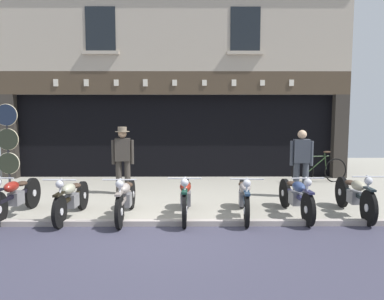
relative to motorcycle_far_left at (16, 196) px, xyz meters
name	(u,v)px	position (x,y,z in m)	size (l,w,h in m)	color
ground	(162,247)	(3.04, -1.65, -0.47)	(22.76, 22.00, 0.18)	#9B9588
shop_facade	(177,123)	(3.04, 6.36, 1.23)	(11.06, 4.42, 5.97)	black
motorcycle_far_left	(16,196)	(0.00, 0.00, 0.00)	(0.62, 2.09, 0.93)	black
motorcycle_left	(71,198)	(1.15, -0.10, -0.02)	(0.62, 1.96, 0.90)	black
motorcycle_center_left	(126,197)	(2.23, -0.09, -0.01)	(0.62, 2.07, 0.91)	black
motorcycle_center	(186,196)	(3.42, -0.04, 0.00)	(0.62, 2.06, 0.93)	black
motorcycle_center_right	(244,196)	(4.60, 0.00, -0.02)	(0.62, 2.05, 0.91)	black
motorcycle_right	(296,196)	(5.65, 0.03, -0.01)	(0.62, 2.05, 0.91)	black
motorcycle_far_right	(355,195)	(6.86, 0.05, 0.00)	(0.62, 2.06, 0.94)	black
salesman_left	(123,157)	(1.80, 2.13, 0.53)	(0.56, 0.36, 1.72)	#38332D
shopkeeper_center	(301,160)	(6.23, 1.72, 0.49)	(0.56, 0.26, 1.66)	#3D424C
tyre_sign_pole	(8,140)	(-1.30, 2.58, 0.91)	(0.58, 0.06, 2.30)	#232328
advert_board_near	(235,118)	(4.96, 4.73, 1.44)	(0.73, 0.03, 1.05)	beige
advert_board_far	(267,123)	(5.97, 4.73, 1.30)	(0.67, 0.03, 1.05)	beige
leaning_bicycle	(319,170)	(7.31, 3.61, -0.05)	(1.76, 0.58, 0.95)	black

